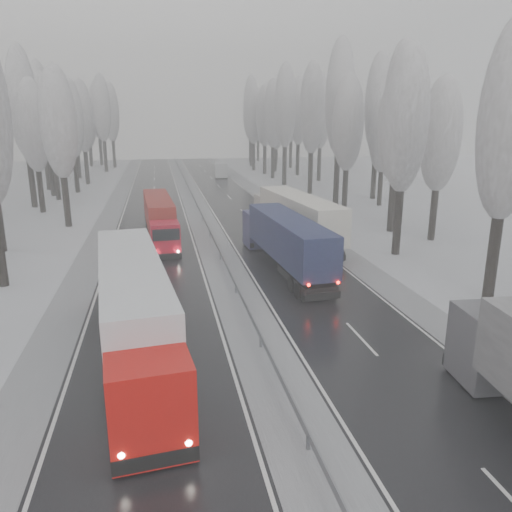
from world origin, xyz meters
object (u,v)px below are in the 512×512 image
object	(u,v)px
truck_blue_box	(284,238)
truck_cream_box	(295,215)
box_truck_distant	(221,169)
truck_red_red	(159,216)
truck_red_white	(134,307)

from	to	relation	value
truck_blue_box	truck_cream_box	size ratio (longest dim) A/B	0.93
truck_cream_box	box_truck_distant	bearing A→B (deg)	83.84
box_truck_distant	truck_red_red	bearing A→B (deg)	-97.61
truck_red_red	box_truck_distant	bearing A→B (deg)	73.09
truck_blue_box	truck_cream_box	distance (m)	8.12
truck_blue_box	box_truck_distant	world-z (taller)	truck_blue_box
box_truck_distant	truck_red_red	xyz separation A→B (m)	(-11.90, -48.96, 0.76)
truck_cream_box	truck_red_white	world-z (taller)	truck_red_white
box_truck_distant	truck_red_white	xyz separation A→B (m)	(-13.21, -73.49, 1.21)
truck_red_white	truck_red_red	size ratio (longest dim) A/B	1.21
truck_cream_box	truck_red_red	world-z (taller)	truck_cream_box
truck_cream_box	truck_red_white	bearing A→B (deg)	-128.83
truck_cream_box	truck_red_red	distance (m)	12.53
truck_blue_box	truck_red_red	world-z (taller)	truck_blue_box
truck_blue_box	truck_red_white	distance (m)	16.44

